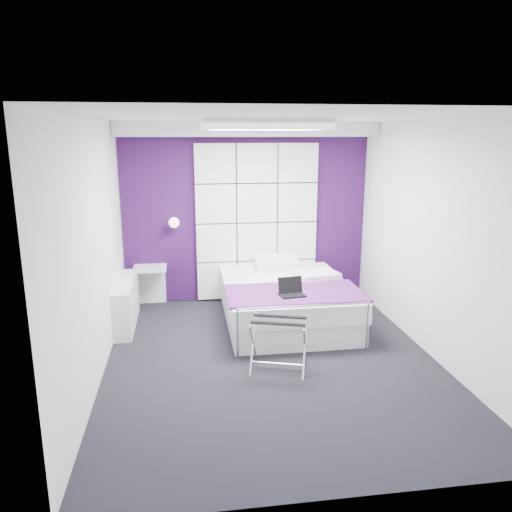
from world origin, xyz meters
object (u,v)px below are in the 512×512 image
(nightstand, at_px, (150,268))
(laptop, at_px, (292,291))
(wall_lamp, at_px, (174,222))
(radiator, at_px, (126,303))
(luggage_rack, at_px, (279,344))
(bed, at_px, (286,300))

(nightstand, bearing_deg, laptop, -40.17)
(wall_lamp, height_order, nightstand, wall_lamp)
(radiator, distance_m, laptop, 2.18)
(wall_lamp, xyz_separation_m, luggage_rack, (1.09, -2.28, -0.94))
(luggage_rack, bearing_deg, nightstand, 140.52)
(luggage_rack, bearing_deg, radiator, 156.13)
(nightstand, bearing_deg, wall_lamp, 6.20)
(nightstand, relative_size, luggage_rack, 0.82)
(bed, xyz_separation_m, nightstand, (-1.81, 0.88, 0.27))
(wall_lamp, relative_size, luggage_rack, 0.26)
(wall_lamp, xyz_separation_m, bed, (1.44, -0.92, -0.92))
(luggage_rack, relative_size, laptop, 1.92)
(wall_lamp, distance_m, laptop, 2.14)
(nightstand, bearing_deg, luggage_rack, -57.05)
(radiator, xyz_separation_m, bed, (2.08, -0.16, -0.00))
(radiator, relative_size, luggage_rack, 2.11)
(nightstand, xyz_separation_m, luggage_rack, (1.45, -2.24, -0.29))
(bed, relative_size, luggage_rack, 3.54)
(luggage_rack, bearing_deg, laptop, 86.26)
(wall_lamp, height_order, radiator, wall_lamp)
(radiator, height_order, luggage_rack, radiator)
(bed, height_order, luggage_rack, bed)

